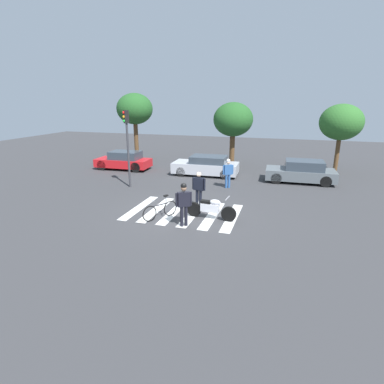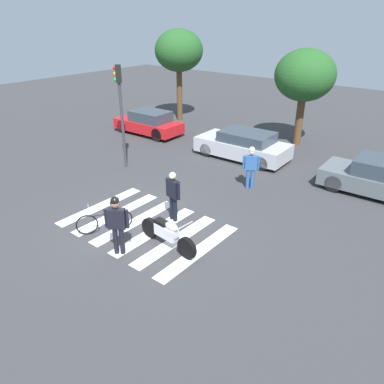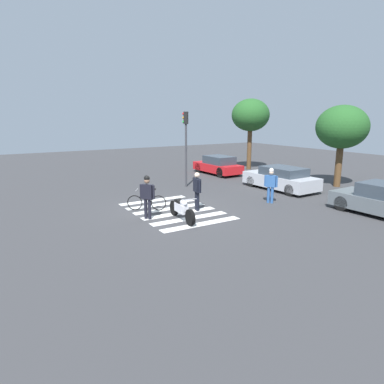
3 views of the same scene
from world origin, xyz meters
TOP-DOWN VIEW (x-y plane):
  - ground_plane at (0.00, 0.00)m, footprint 60.00×60.00m
  - police_motorcycle at (1.38, -0.41)m, footprint 2.23×0.62m
  - leaning_bicycle at (-0.74, -1.01)m, footprint 1.00×1.50m
  - officer_on_foot at (0.46, 0.90)m, footprint 0.68×0.29m
  - officer_by_motorcycle at (0.52, -1.53)m, footprint 0.58×0.45m
  - pedestrian_bystander at (1.15, 4.69)m, footprint 0.57×0.42m
  - crosswalk_stripes at (0.00, 0.00)m, footprint 4.95×3.53m
  - car_red_convertible at (-7.15, 7.45)m, footprint 4.02×1.82m
  - car_silver_sedan at (-0.87, 7.43)m, footprint 4.45×2.02m
  - car_grey_coupe at (5.29, 7.32)m, footprint 4.22×1.98m
  - traffic_light_pole at (-4.42, 3.16)m, footprint 0.34×0.35m
  - street_tree_near at (-7.87, 10.99)m, footprint 2.93×2.93m
  - street_tree_mid at (0.26, 10.99)m, footprint 2.96×2.96m

SIDE VIEW (x-z plane):
  - ground_plane at x=0.00m, z-range 0.00..0.00m
  - crosswalk_stripes at x=0.00m, z-range 0.00..0.01m
  - leaning_bicycle at x=-0.74m, z-range -0.12..0.88m
  - police_motorcycle at x=1.38m, z-range -0.06..0.98m
  - car_silver_sedan at x=-0.87m, z-range -0.02..1.30m
  - car_red_convertible at x=-7.15m, z-range -0.02..1.31m
  - car_grey_coupe at x=5.29m, z-range -0.03..1.35m
  - pedestrian_bystander at x=1.15m, z-range 0.13..1.85m
  - officer_on_foot at x=0.46m, z-range 0.13..1.86m
  - officer_by_motorcycle at x=0.52m, z-range 0.15..1.99m
  - traffic_light_pole at x=-4.42m, z-range 0.74..5.16m
  - street_tree_mid at x=0.26m, z-range 1.10..5.91m
  - street_tree_near at x=-7.87m, z-range 1.45..6.94m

